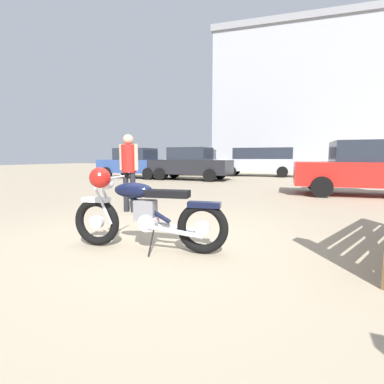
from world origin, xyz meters
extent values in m
plane|color=gray|center=(0.00, 0.00, 0.00)|extent=(80.00, 80.00, 0.00)
torus|color=black|center=(-0.65, -0.44, 0.32)|extent=(0.65, 0.21, 0.64)
cylinder|color=silver|center=(-0.65, -0.44, 0.32)|extent=(0.19, 0.11, 0.18)
torus|color=black|center=(0.77, -0.22, 0.32)|extent=(0.65, 0.21, 0.64)
cylinder|color=silver|center=(0.77, -0.22, 0.32)|extent=(0.19, 0.11, 0.18)
cube|color=silver|center=(-0.65, -0.44, 0.62)|extent=(0.38, 0.18, 0.06)
cube|color=black|center=(0.79, -0.22, 0.61)|extent=(0.42, 0.19, 0.07)
cylinder|color=silver|center=(-0.52, -0.50, 0.60)|extent=(0.29, 0.08, 0.58)
cylinder|color=silver|center=(-0.54, -0.35, 0.60)|extent=(0.29, 0.08, 0.58)
sphere|color=silver|center=(-0.48, -0.42, 0.85)|extent=(0.17, 0.17, 0.17)
cylinder|color=silver|center=(-0.40, -0.40, 0.92)|extent=(0.12, 0.62, 0.03)
sphere|color=#B21914|center=(-0.36, -0.70, 0.94)|extent=(0.25, 0.25, 0.25)
cylinder|color=black|center=(0.00, -0.34, 0.58)|extent=(0.76, 0.17, 0.47)
ellipsoid|color=black|center=(-0.12, -0.36, 0.76)|extent=(0.55, 0.30, 0.20)
cube|color=black|center=(0.34, -0.29, 0.73)|extent=(0.56, 0.28, 0.09)
cube|color=slate|center=(0.04, -0.33, 0.51)|extent=(0.28, 0.22, 0.26)
cylinder|color=silver|center=(0.08, -0.33, 0.36)|extent=(0.25, 0.23, 0.22)
cylinder|color=silver|center=(0.47, -0.37, 0.28)|extent=(0.70, 0.17, 0.14)
cylinder|color=silver|center=(0.44, -0.17, 0.28)|extent=(0.70, 0.17, 0.14)
cylinder|color=black|center=(0.20, -0.48, 0.16)|extent=(0.06, 0.24, 0.33)
cylinder|color=black|center=(-1.72, 1.75, 0.43)|extent=(0.12, 0.12, 0.86)
cylinder|color=black|center=(-1.54, 1.75, 0.43)|extent=(0.12, 0.12, 0.86)
cylinder|color=red|center=(-1.63, 1.75, 1.15)|extent=(0.30, 0.30, 0.58)
cylinder|color=tan|center=(-1.82, 1.75, 1.18)|extent=(0.08, 0.08, 0.55)
cylinder|color=tan|center=(-1.44, 1.74, 1.18)|extent=(0.08, 0.08, 0.55)
sphere|color=tan|center=(-1.63, 1.75, 1.55)|extent=(0.22, 0.22, 0.22)
cylinder|color=black|center=(2.14, 7.50, 0.31)|extent=(0.63, 0.25, 0.62)
cylinder|color=black|center=(2.28, 5.78, 0.31)|extent=(0.63, 0.25, 0.62)
cube|color=red|center=(3.56, 6.75, 0.67)|extent=(4.33, 2.05, 0.72)
cube|color=#232833|center=(3.56, 6.75, 1.35)|extent=(2.12, 1.72, 0.64)
cylinder|color=black|center=(-5.88, 11.39, 0.31)|extent=(0.62, 0.21, 0.62)
cylinder|color=black|center=(-5.91, 9.67, 0.31)|extent=(0.62, 0.21, 0.62)
cylinder|color=black|center=(-8.58, 11.43, 0.31)|extent=(0.62, 0.21, 0.62)
cylinder|color=black|center=(-8.61, 9.71, 0.31)|extent=(0.62, 0.21, 0.62)
cube|color=#2D4784|center=(-7.24, 10.55, 0.67)|extent=(4.23, 1.79, 0.72)
cube|color=#232833|center=(-7.24, 10.55, 1.35)|extent=(2.02, 1.59, 0.64)
cylinder|color=black|center=(-2.50, 11.35, 0.31)|extent=(0.62, 0.20, 0.62)
cylinder|color=black|center=(-2.49, 9.63, 0.31)|extent=(0.62, 0.20, 0.62)
cylinder|color=black|center=(-5.20, 11.34, 0.31)|extent=(0.62, 0.20, 0.62)
cylinder|color=black|center=(-5.19, 9.62, 0.31)|extent=(0.62, 0.20, 0.62)
cube|color=black|center=(-3.85, 10.48, 0.67)|extent=(4.21, 1.73, 0.72)
cube|color=#232833|center=(-3.85, 10.48, 1.35)|extent=(2.01, 1.57, 0.64)
cylinder|color=black|center=(-2.55, 13.86, 0.32)|extent=(0.66, 0.26, 0.64)
cylinder|color=black|center=(-2.70, 15.61, 0.32)|extent=(0.66, 0.26, 0.64)
cylinder|color=black|center=(0.44, 14.11, 0.32)|extent=(0.66, 0.26, 0.64)
cylinder|color=black|center=(0.29, 15.86, 0.32)|extent=(0.66, 0.26, 0.64)
cube|color=#ADB2BC|center=(-1.13, 14.86, 0.69)|extent=(4.83, 2.14, 0.74)
cube|color=#232833|center=(-0.83, 14.88, 1.40)|extent=(3.62, 1.89, 0.68)
cylinder|color=black|center=(-6.10, 13.26, 0.31)|extent=(0.64, 0.26, 0.62)
cylinder|color=black|center=(-6.27, 14.97, 0.31)|extent=(0.64, 0.26, 0.62)
cylinder|color=black|center=(-3.42, 13.51, 0.31)|extent=(0.64, 0.26, 0.62)
cylinder|color=black|center=(-3.58, 15.23, 0.31)|extent=(0.64, 0.26, 0.62)
cube|color=beige|center=(-4.84, 14.24, 0.67)|extent=(4.34, 2.11, 0.72)
cube|color=#232833|center=(-4.84, 14.24, 1.35)|extent=(2.14, 1.74, 0.64)
cube|color=#9EA0A8|center=(3.14, 26.93, 5.46)|extent=(19.76, 15.25, 10.93)
cube|color=gray|center=(3.14, 26.93, 11.18)|extent=(20.09, 15.58, 0.50)
camera|label=1|loc=(1.96, -3.47, 1.18)|focal=27.08mm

